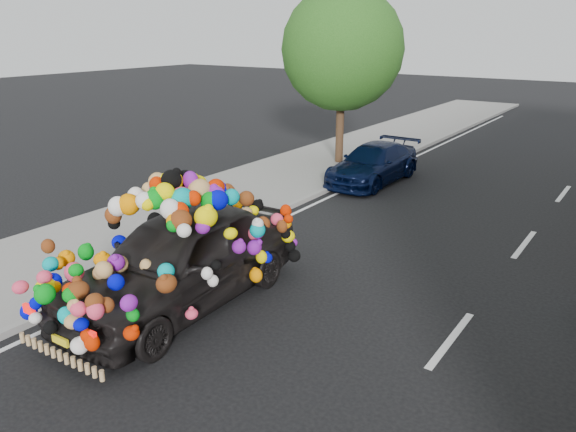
% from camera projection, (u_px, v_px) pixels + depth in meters
% --- Properties ---
extents(ground, '(100.00, 100.00, 0.00)m').
position_uv_depth(ground, '(268.00, 284.00, 10.84)').
color(ground, black).
rests_on(ground, ground).
extents(sidewalk, '(4.00, 60.00, 0.12)m').
position_uv_depth(sidewalk, '(120.00, 237.00, 13.12)').
color(sidewalk, gray).
rests_on(sidewalk, ground).
extents(kerb, '(0.15, 60.00, 0.13)m').
position_uv_depth(kerb, '(180.00, 255.00, 12.08)').
color(kerb, gray).
rests_on(kerb, ground).
extents(lane_markings, '(6.00, 50.00, 0.01)m').
position_uv_depth(lane_markings, '(451.00, 339.00, 8.91)').
color(lane_markings, silver).
rests_on(lane_markings, ground).
extents(tree_near_sidewalk, '(4.20, 4.20, 6.13)m').
position_uv_depth(tree_near_sidewalk, '(342.00, 49.00, 19.03)').
color(tree_near_sidewalk, '#332114').
rests_on(tree_near_sidewalk, ground).
extents(plush_art_car, '(2.49, 5.24, 2.35)m').
position_uv_depth(plush_art_car, '(180.00, 239.00, 9.75)').
color(plush_art_car, black).
rests_on(plush_art_car, ground).
extents(navy_sedan, '(1.77, 4.17, 1.20)m').
position_uv_depth(navy_sedan, '(373.00, 164.00, 17.85)').
color(navy_sedan, black).
rests_on(navy_sedan, ground).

